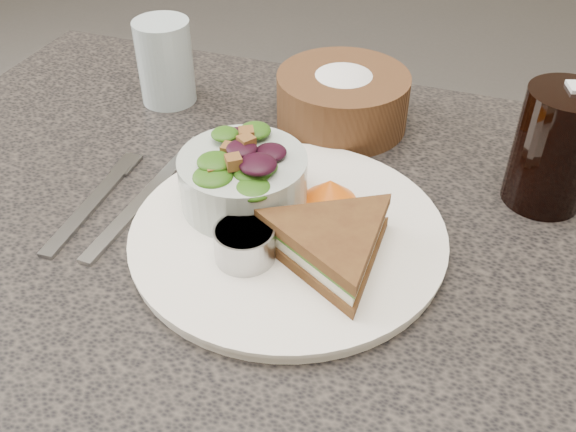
% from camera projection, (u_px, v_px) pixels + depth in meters
% --- Properties ---
extents(dinner_plate, '(0.30, 0.30, 0.01)m').
position_uv_depth(dinner_plate, '(288.00, 235.00, 0.62)').
color(dinner_plate, silver).
rests_on(dinner_plate, dining_table).
extents(sandwich, '(0.20, 0.20, 0.04)m').
position_uv_depth(sandwich, '(333.00, 244.00, 0.57)').
color(sandwich, '#553819').
rests_on(sandwich, dinner_plate).
extents(salad_bowl, '(0.16, 0.16, 0.07)m').
position_uv_depth(salad_bowl, '(243.00, 172.00, 0.63)').
color(salad_bowl, '#A4B1A9').
rests_on(salad_bowl, dinner_plate).
extents(dressing_ramekin, '(0.06, 0.06, 0.03)m').
position_uv_depth(dressing_ramekin, '(245.00, 244.00, 0.57)').
color(dressing_ramekin, '#9D9D9E').
rests_on(dressing_ramekin, dinner_plate).
extents(orange_wedge, '(0.07, 0.07, 0.03)m').
position_uv_depth(orange_wedge, '(330.00, 191.00, 0.64)').
color(orange_wedge, '#E65E0F').
rests_on(orange_wedge, dinner_plate).
extents(fork, '(0.02, 0.16, 0.00)m').
position_uv_depth(fork, '(89.00, 206.00, 0.66)').
color(fork, gray).
rests_on(fork, dining_table).
extents(knife, '(0.02, 0.23, 0.00)m').
position_uv_depth(knife, '(148.00, 194.00, 0.68)').
color(knife, '#A6A6A6').
rests_on(knife, dining_table).
extents(bread_basket, '(0.18, 0.18, 0.09)m').
position_uv_depth(bread_basket, '(343.00, 91.00, 0.76)').
color(bread_basket, brown).
rests_on(bread_basket, dining_table).
extents(cola_glass, '(0.09, 0.09, 0.14)m').
position_uv_depth(cola_glass, '(556.00, 143.00, 0.63)').
color(cola_glass, black).
rests_on(cola_glass, dining_table).
extents(water_glass, '(0.08, 0.08, 0.11)m').
position_uv_depth(water_glass, '(165.00, 62.00, 0.81)').
color(water_glass, '#A2B5BC').
rests_on(water_glass, dining_table).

